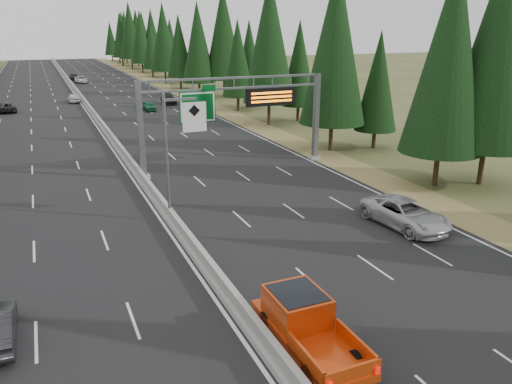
# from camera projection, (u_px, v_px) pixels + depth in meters

# --- Properties ---
(road) EXTENTS (32.00, 260.00, 0.08)m
(road) POSITION_uv_depth(u_px,v_px,m) (85.00, 105.00, 79.59)
(road) COLOR black
(road) RESTS_ON ground
(shoulder_right) EXTENTS (3.60, 260.00, 0.06)m
(shoulder_right) POSITION_uv_depth(u_px,v_px,m) (193.00, 99.00, 86.31)
(shoulder_right) COLOR olive
(shoulder_right) RESTS_ON ground
(median_barrier) EXTENTS (0.70, 260.00, 0.85)m
(median_barrier) POSITION_uv_depth(u_px,v_px,m) (85.00, 102.00, 79.47)
(median_barrier) COLOR gray
(median_barrier) RESTS_ON road
(sign_gantry) EXTENTS (16.75, 0.98, 7.80)m
(sign_gantry) POSITION_uv_depth(u_px,v_px,m) (242.00, 108.00, 42.00)
(sign_gantry) COLOR slate
(sign_gantry) RESTS_ON road
(hov_sign_pole) EXTENTS (2.80, 0.50, 8.00)m
(hov_sign_pole) POSITION_uv_depth(u_px,v_px,m) (176.00, 148.00, 30.38)
(hov_sign_pole) COLOR slate
(hov_sign_pole) RESTS_ON road
(tree_row_right) EXTENTS (11.59, 242.04, 18.98)m
(tree_row_right) POSITION_uv_depth(u_px,v_px,m) (223.00, 42.00, 80.74)
(tree_row_right) COLOR black
(tree_row_right) RESTS_ON ground
(silver_minivan) EXTENTS (3.26, 6.23, 1.67)m
(silver_minivan) POSITION_uv_depth(u_px,v_px,m) (405.00, 213.00, 30.50)
(silver_minivan) COLOR #B0B0B5
(silver_minivan) RESTS_ON road
(red_pickup) EXTENTS (2.15, 6.02, 1.96)m
(red_pickup) POSITION_uv_depth(u_px,v_px,m) (303.00, 318.00, 19.05)
(red_pickup) COLOR black
(red_pickup) RESTS_ON road
(car_ahead_green) EXTENTS (1.72, 3.98, 1.34)m
(car_ahead_green) POSITION_uv_depth(u_px,v_px,m) (149.00, 106.00, 73.42)
(car_ahead_green) COLOR #145735
(car_ahead_green) RESTS_ON road
(car_ahead_dkred) EXTENTS (1.67, 4.51, 1.47)m
(car_ahead_dkred) POSITION_uv_depth(u_px,v_px,m) (203.00, 109.00, 70.49)
(car_ahead_dkred) COLOR #5E0D15
(car_ahead_dkred) RESTS_ON road
(car_ahead_dkgrey) EXTENTS (2.50, 5.27, 1.48)m
(car_ahead_dkgrey) POSITION_uv_depth(u_px,v_px,m) (168.00, 99.00, 80.18)
(car_ahead_dkgrey) COLOR black
(car_ahead_dkgrey) RESTS_ON road
(car_ahead_white) EXTENTS (2.51, 5.32, 1.47)m
(car_ahead_white) POSITION_uv_depth(u_px,v_px,m) (81.00, 80.00, 110.08)
(car_ahead_white) COLOR #B3B3B3
(car_ahead_white) RESTS_ON road
(car_ahead_far) EXTENTS (2.16, 4.67, 1.55)m
(car_ahead_far) POSITION_uv_depth(u_px,v_px,m) (74.00, 76.00, 116.78)
(car_ahead_far) COLOR black
(car_ahead_far) RESTS_ON road
(car_onc_white) EXTENTS (1.73, 4.28, 1.46)m
(car_onc_white) POSITION_uv_depth(u_px,v_px,m) (73.00, 98.00, 81.49)
(car_onc_white) COLOR silver
(car_onc_white) RESTS_ON road
(car_onc_far) EXTENTS (2.84, 5.27, 1.41)m
(car_onc_far) POSITION_uv_depth(u_px,v_px,m) (7.00, 107.00, 72.19)
(car_onc_far) COLOR black
(car_onc_far) RESTS_ON road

